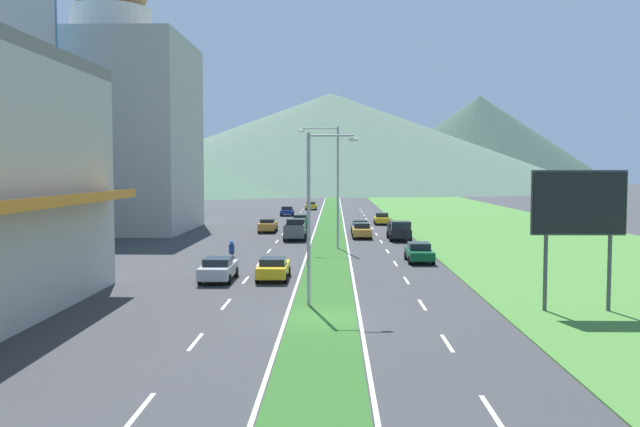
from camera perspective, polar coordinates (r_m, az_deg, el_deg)
name	(u,v)px	position (r m, az deg, el deg)	size (l,w,h in m)	color
ground_plane	(323,319)	(32.29, 0.24, -8.82)	(600.00, 600.00, 0.00)	#38383A
grass_median	(331,221)	(91.79, 0.89, -0.67)	(3.20, 240.00, 0.06)	#2D6023
grass_verge_right	(483,222)	(93.95, 13.56, -0.68)	(24.00, 240.00, 0.06)	#477F33
lane_dash_left_1	(141,409)	(21.28, -14.79, -15.58)	(0.16, 2.80, 0.01)	silver
lane_dash_left_2	(196,342)	(28.52, -10.41, -10.55)	(0.16, 2.80, 0.01)	silver
lane_dash_left_3	(226,304)	(35.98, -7.89, -7.54)	(0.16, 2.80, 0.01)	silver
lane_dash_left_4	(246,280)	(43.55, -6.26, -5.57)	(0.16, 2.80, 0.01)	silver
lane_dash_left_5	(259,263)	(51.18, -5.12, -4.18)	(0.16, 2.80, 0.01)	silver
lane_dash_left_6	(269,251)	(58.85, -4.29, -3.15)	(0.16, 2.80, 0.01)	silver
lane_dash_left_7	(277,241)	(66.54, -3.64, -2.35)	(0.16, 2.80, 0.01)	silver
lane_dash_left_8	(283,234)	(74.25, -3.13, -1.73)	(0.16, 2.80, 0.01)	silver
lane_dash_left_9	(288,228)	(81.98, -2.72, -1.22)	(0.16, 2.80, 0.01)	silver
lane_dash_left_10	(292,223)	(89.71, -2.38, -0.79)	(0.16, 2.80, 0.01)	silver
lane_dash_left_11	(295,219)	(97.45, -2.09, -0.44)	(0.16, 2.80, 0.01)	silver
lane_dash_left_12	(298,215)	(105.19, -1.84, -0.14)	(0.16, 2.80, 0.01)	silver
lane_dash_left_13	(301,212)	(112.94, -1.63, 0.13)	(0.16, 2.80, 0.01)	silver
lane_dash_left_14	(303,209)	(120.69, -1.45, 0.35)	(0.16, 2.80, 0.01)	silver
lane_dash_right_1	(492,412)	(21.01, 14.22, -15.83)	(0.16, 2.80, 0.01)	silver
lane_dash_right_2	(447,343)	(28.32, 10.63, -10.65)	(0.16, 2.80, 0.01)	silver
lane_dash_right_3	(422,305)	(35.82, 8.59, -7.60)	(0.16, 2.80, 0.01)	silver
lane_dash_right_4	(406,281)	(43.42, 7.27, -5.60)	(0.16, 2.80, 0.01)	silver
lane_dash_right_5	(395,264)	(51.07, 6.36, -4.20)	(0.16, 2.80, 0.01)	silver
lane_dash_right_6	(387,251)	(58.76, 5.68, -3.17)	(0.16, 2.80, 0.01)	silver
lane_dash_right_7	(381,242)	(66.46, 5.16, -2.37)	(0.16, 2.80, 0.01)	silver
lane_dash_right_8	(376,234)	(74.18, 4.75, -1.74)	(0.16, 2.80, 0.01)	silver
lane_dash_right_9	(372,228)	(81.91, 4.42, -1.23)	(0.16, 2.80, 0.01)	silver
lane_dash_right_10	(369,223)	(89.64, 4.15, -0.80)	(0.16, 2.80, 0.01)	silver
lane_dash_right_11	(366,219)	(97.39, 3.91, -0.45)	(0.16, 2.80, 0.01)	silver
lane_dash_right_12	(364,215)	(105.13, 3.72, -0.14)	(0.16, 2.80, 0.01)	silver
lane_dash_right_13	(362,212)	(112.89, 3.55, 0.12)	(0.16, 2.80, 0.01)	silver
lane_dash_right_14	(360,209)	(120.64, 3.40, 0.35)	(0.16, 2.80, 0.01)	silver
edge_line_median_left	(318,222)	(91.81, -0.20, -0.69)	(0.16, 240.00, 0.01)	silver
edge_line_median_right	(343,222)	(91.79, 1.99, -0.69)	(0.16, 240.00, 0.01)	silver
domed_building	(113,119)	(82.03, -16.97, 7.57)	(17.38, 17.38, 32.09)	#B7B2A8
midrise_colored	(142,147)	(112.27, -14.70, 5.40)	(14.20, 14.20, 21.23)	teal
hill_far_left	(95,154)	(272.99, -18.34, 4.73)	(237.04, 237.04, 25.81)	#47664C
hill_far_center	(331,141)	(271.30, 0.93, 6.14)	(202.17, 202.17, 37.37)	#516B56
hill_far_right	(479,140)	(333.33, 13.23, 5.99)	(122.69, 122.69, 42.11)	#3D5647
street_lamp_near	(314,207)	(34.47, -0.48, 0.53)	(2.64, 0.28, 8.87)	#99999E
street_lamp_mid	(334,179)	(59.74, 1.16, 2.89)	(3.55, 0.28, 10.76)	#99999E
billboard_roadside	(579,209)	(35.41, 20.92, 0.37)	(4.66, 0.28, 6.98)	#4C4C51
car_0	(268,225)	(76.48, -4.40, -0.99)	(1.95, 4.57, 1.52)	#C6842D
car_1	(273,268)	(43.51, -3.94, -4.59)	(1.98, 4.50, 1.41)	yellow
car_2	(300,221)	(82.71, -1.66, -0.63)	(1.99, 4.29, 1.56)	#0C5128
car_3	(218,269)	(43.39, -8.52, -4.60)	(2.01, 4.79, 1.48)	#B2B2B7
car_4	(311,206)	(119.78, -0.76, 0.67)	(1.96, 4.64, 1.38)	yellow
car_5	(382,219)	(87.45, 5.21, -0.43)	(1.97, 4.10, 1.49)	yellow
car_6	(419,252)	(52.14, 8.33, -3.23)	(1.96, 4.47, 1.47)	#0C5128
car_7	(362,230)	(69.96, 3.51, -1.42)	(1.99, 4.71, 1.55)	#C6842D
car_8	(287,211)	(103.73, -2.78, 0.22)	(1.97, 4.18, 1.46)	navy
car_9	(360,227)	(74.96, 3.37, -1.11)	(1.96, 4.01, 1.45)	navy
pickup_truck_0	(399,230)	(67.88, 6.67, -1.42)	(2.18, 5.40, 2.00)	black
pickup_truck_1	(295,230)	(68.31, -2.08, -1.37)	(2.18, 5.40, 2.00)	#515459
motorcycle_rider	(232,255)	(50.36, -7.41, -3.47)	(0.36, 2.00, 1.80)	black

